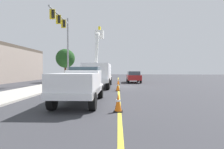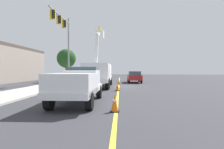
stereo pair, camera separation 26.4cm
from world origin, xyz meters
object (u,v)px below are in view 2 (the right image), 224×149
Objects in this scene: utility_bucket_truck at (99,72)px; traffic_signal_mast at (64,34)px; traffic_cone_mid_front at (117,86)px; traffic_cone_mid_rear at (119,82)px; traffic_cone_leading at (115,103)px; passing_minivan at (134,76)px; service_pickup_truck at (78,83)px.

traffic_signal_mast reaches higher than utility_bucket_truck.
traffic_cone_mid_front is 1.06× the size of traffic_cone_mid_rear.
utility_bucket_truck reaches higher than traffic_cone_mid_rear.
traffic_signal_mast is at bearing 30.10° from traffic_cone_leading.
traffic_cone_mid_front is at bearing 172.45° from passing_minivan.
traffic_cone_mid_rear is 0.09× the size of traffic_signal_mast.
passing_minivan is 6.12× the size of traffic_cone_leading.
service_pickup_truck is 7.13× the size of traffic_cone_leading.
service_pickup_truck is 7.24× the size of traffic_cone_mid_rear.
utility_bucket_truck is at bearing 152.63° from passing_minivan.
traffic_signal_mast reaches higher than service_pickup_truck.
service_pickup_truck is 1.16× the size of passing_minivan.
traffic_cone_mid_rear is (7.13, 0.50, -0.02)m from traffic_cone_mid_front.
passing_minivan is at bearing -2.47° from traffic_cone_leading.
traffic_cone_mid_front is at bearing -126.88° from traffic_signal_mast.
traffic_cone_mid_rear is (3.50, -1.89, -1.22)m from utility_bucket_truck.
traffic_cone_leading is at bearing -175.68° from traffic_cone_mid_rear.
traffic_cone_mid_front is at bearing -146.65° from utility_bucket_truck.
utility_bucket_truck is at bearing 33.35° from traffic_cone_mid_front.
traffic_signal_mast is (-1.79, 6.62, 5.87)m from traffic_cone_mid_rear.
traffic_cone_leading is 0.09× the size of traffic_signal_mast.
traffic_cone_mid_front reaches higher than traffic_cone_leading.
traffic_signal_mast is at bearing 105.10° from traffic_cone_mid_rear.
traffic_cone_mid_front is (-3.63, -2.39, -1.19)m from utility_bucket_truck.
traffic_cone_mid_rear is at bearing -74.90° from traffic_signal_mast.
passing_minivan is 11.20m from traffic_cone_mid_front.
utility_bucket_truck is 9.93× the size of traffic_cone_mid_front.
service_pickup_truck is at bearing 175.23° from traffic_cone_mid_rear.
service_pickup_truck is 6.82× the size of traffic_cone_mid_front.
service_pickup_truck reaches higher than traffic_cone_mid_front.
service_pickup_truck is 13.80m from traffic_signal_mast.
service_pickup_truck is 13.41m from traffic_cone_mid_rear.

